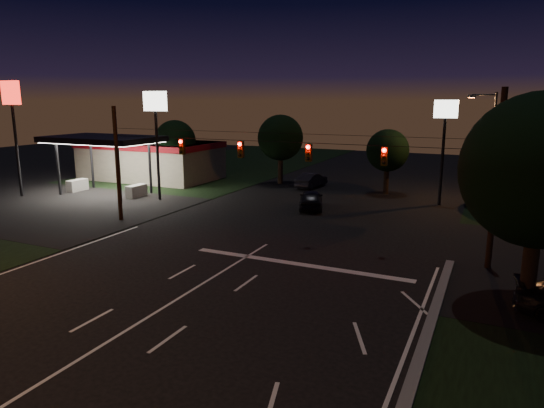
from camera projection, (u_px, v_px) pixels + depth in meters
The scene contains 18 objects.
ground at pixel (88, 354), 16.31m from camera, with size 140.00×140.00×0.00m, color black.
cross_street_left at pixel (52, 207), 38.74m from camera, with size 20.00×16.00×0.02m, color black.
stop_bar at pixel (298, 264), 25.28m from camera, with size 12.00×0.50×0.01m, color silver.
utility_pole_right at pixel (487, 268), 24.68m from camera, with size 0.30×0.30×9.00m, color black.
utility_pole_left at pixel (121, 220), 34.56m from camera, with size 0.28×0.28×8.00m, color black.
signal_span at pixel (274, 150), 28.43m from camera, with size 24.00×0.40×1.56m.
gas_station at pixel (148, 157), 51.76m from camera, with size 14.20×16.10×5.25m.
pole_sign_left_near at pixel (156, 117), 40.12m from camera, with size 2.20×0.30×9.10m.
pole_sign_left_far at pixel (12, 109), 41.38m from camera, with size 2.00×0.30×10.00m.
pole_sign_right at pixel (445, 128), 38.32m from camera, with size 1.80×0.30×8.40m.
street_light_right_far at pixel (489, 140), 38.97m from camera, with size 2.20×0.35×9.00m.
tree_right_near at pixel (541, 172), 18.57m from camera, with size 6.00×6.00×8.76m.
tree_far_a at pixel (176, 141), 49.53m from camera, with size 4.20×4.20×6.42m.
tree_far_b at pixel (281, 138), 48.90m from camera, with size 4.60×4.60×6.98m.
tree_far_c at pixel (388, 151), 43.61m from camera, with size 3.80×3.80×5.86m.
tree_far_d at pixel (499, 146), 37.96m from camera, with size 4.80×4.80×7.30m.
car_oncoming_a at pixel (311, 199), 38.01m from camera, with size 1.80×4.47×1.52m, color black.
car_oncoming_b at pixel (311, 180), 47.36m from camera, with size 1.52×4.37×1.44m, color black.
Camera 1 is at (11.90, -10.89, 8.37)m, focal length 32.00 mm.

